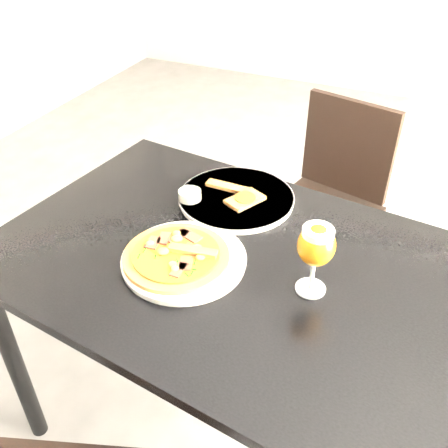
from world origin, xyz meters
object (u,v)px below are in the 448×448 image
at_px(pizza, 177,255).
at_px(beer_glass, 316,246).
at_px(chair_far, 328,199).
at_px(dining_table, 231,284).

height_order(pizza, beer_glass, beer_glass).
bearing_deg(pizza, beer_glass, 7.85).
relative_size(pizza, beer_glass, 1.46).
xyz_separation_m(chair_far, pizza, (-0.19, -0.88, 0.31)).
bearing_deg(dining_table, beer_glass, -0.96).
distance_m(pizza, beer_glass, 0.34).
height_order(chair_far, pizza, chair_far).
height_order(chair_far, beer_glass, beer_glass).
height_order(dining_table, pizza, pizza).
bearing_deg(beer_glass, chair_far, 99.31).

